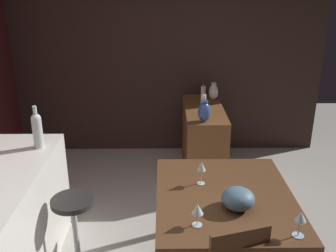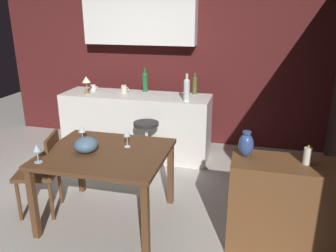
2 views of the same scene
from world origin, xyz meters
The scene contains 19 objects.
ground_plane centered at (0.00, 0.00, 0.00)m, with size 9.00×9.00×0.00m, color #B7B2A8.
wall_kitchen_back centered at (-0.06, 2.08, 1.41)m, with size 5.20×0.33×2.60m.
dining_table centered at (0.07, -0.30, 0.65)m, with size 1.17×0.99×0.74m.
kitchen_counter centered at (-0.19, 1.34, 0.45)m, with size 2.10×0.60×0.90m, color silver.
sideboard_cabinet centered at (1.81, -0.32, 0.41)m, with size 1.10×0.44×0.82m, color brown.
chair_near_window centered at (-0.61, -0.33, 0.48)m, with size 0.49×0.49×0.85m.
bar_stool centered at (0.13, 0.82, 0.36)m, with size 0.34×0.34×0.68m.
wine_glass_left centered at (0.24, -0.14, 0.88)m, with size 0.07×0.07×0.18m.
wine_glass_right centered at (-0.28, -0.07, 0.85)m, with size 0.08×0.08×0.15m.
wine_glass_center centered at (-0.40, -0.67, 0.87)m, with size 0.07×0.07×0.17m.
fruit_bowl centered at (-0.09, -0.36, 0.81)m, with size 0.23×0.23×0.15m, color slate.
wine_bottle_clear centered at (0.57, 1.17, 1.06)m, with size 0.08×0.08×0.36m.
wine_bottle_olive centered at (0.61, 1.58, 1.04)m, with size 0.06×0.06×0.30m.
wine_bottle_green centered at (-0.12, 1.57, 1.06)m, with size 0.08×0.08×0.35m.
cup_cream centered at (-0.38, 1.40, 0.95)m, with size 0.11×0.08×0.11m.
cup_white centered at (-0.87, 1.42, 0.94)m, with size 0.12×0.08×0.09m.
counter_lamp centered at (-0.86, 1.21, 1.09)m, with size 0.12×0.12×0.25m.
pillar_candle_tall centered at (1.87, -0.32, 0.89)m, with size 0.06×0.06×0.17m.
vase_ceramic_blue centered at (1.37, -0.27, 0.93)m, with size 0.13×0.13×0.23m.
Camera 2 is at (1.38, -3.05, 2.01)m, focal length 36.25 mm.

